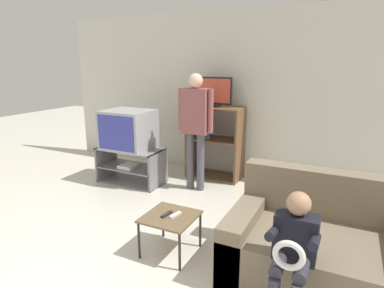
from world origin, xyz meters
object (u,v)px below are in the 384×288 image
tv_stand (131,166)px  snack_table (170,220)px  television_main (128,130)px  remote_control_black (167,214)px  person_standing_adult (195,121)px  remote_control_white (175,215)px  media_shelf (215,142)px  television_flat (214,93)px  person_seated_child (293,247)px  couch (318,247)px

tv_stand → snack_table: bearing=-42.9°
tv_stand → television_main: size_ratio=1.42×
remote_control_black → person_standing_adult: 1.77m
person_standing_adult → snack_table: bearing=-72.7°
television_main → remote_control_white: (1.57, -1.38, -0.43)m
person_standing_adult → media_shelf: bearing=84.6°
television_flat → person_seated_child: bearing=-56.9°
media_shelf → snack_table: 2.24m
television_main → person_standing_adult: (1.04, 0.18, 0.19)m
television_main → person_seated_child: size_ratio=0.75×
television_flat → couch: size_ratio=0.39×
media_shelf → person_seated_child: media_shelf is taller
media_shelf → person_standing_adult: person_standing_adult is taller
television_main → couch: television_main is taller
television_main → remote_control_white: size_ratio=4.95×
couch → person_standing_adult: 2.37m
snack_table → person_standing_adult: person_standing_adult is taller
snack_table → remote_control_black: size_ratio=3.36×
television_main → remote_control_white: television_main is taller
media_shelf → snack_table: media_shelf is taller
person_standing_adult → couch: bearing=-36.7°
television_main → television_flat: television_flat is taller
snack_table → remote_control_black: (-0.03, -0.01, 0.05)m
couch → television_main: bearing=157.7°
tv_stand → couch: (2.82, -1.16, 0.02)m
television_main → remote_control_black: 2.10m
snack_table → remote_control_white: size_ratio=3.36×
couch → media_shelf: bearing=131.9°
remote_control_black → person_seated_child: 1.27m
tv_stand → remote_control_white: (1.55, -1.38, 0.14)m
media_shelf → remote_control_black: 2.24m
remote_control_black → media_shelf: bearing=107.7°
tv_stand → remote_control_white: tv_stand is taller
snack_table → television_flat: bearing=102.0°
television_main → person_standing_adult: 1.07m
television_flat → television_main: bearing=-143.1°
television_flat → remote_control_black: television_flat is taller
remote_control_black → person_seated_child: person_seated_child is taller
remote_control_white → couch: (1.27, 0.21, -0.11)m
television_flat → person_standing_adult: person_standing_adult is taller
media_shelf → remote_control_black: size_ratio=7.95×
snack_table → person_seated_child: (1.18, -0.34, 0.22)m
tv_stand → snack_table: tv_stand is taller
snack_table → media_shelf: bearing=101.3°
remote_control_black → remote_control_white: bearing=25.9°
snack_table → person_seated_child: person_seated_child is taller
snack_table → remote_control_black: bearing=-169.8°
tv_stand → remote_control_black: (1.47, -1.40, 0.14)m
snack_table → person_seated_child: size_ratio=0.51×
person_standing_adult → person_seated_child: size_ratio=1.77×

